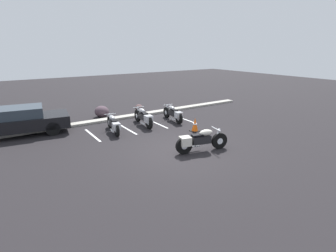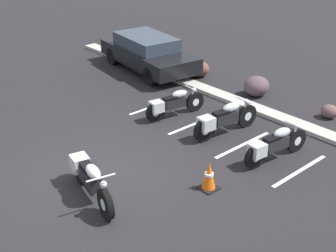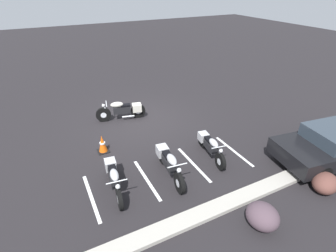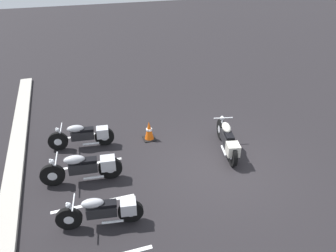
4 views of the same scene
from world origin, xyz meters
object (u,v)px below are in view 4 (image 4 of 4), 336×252
motorcycle_cream_featured (228,140)px  parked_bike_1 (86,167)px  traffic_cone (149,131)px  parked_bike_2 (84,135)px  parked_bike_0 (104,211)px

motorcycle_cream_featured → parked_bike_1: 4.32m
traffic_cone → parked_bike_2: bearing=84.9°
parked_bike_1 → parked_bike_2: bearing=-88.4°
motorcycle_cream_featured → parked_bike_0: (-1.84, 4.08, -0.04)m
motorcycle_cream_featured → traffic_cone: (1.51, 2.11, -0.14)m
parked_bike_1 → traffic_cone: (1.58, -2.21, -0.14)m
parked_bike_1 → parked_bike_2: 1.78m
parked_bike_0 → parked_bike_1: size_ratio=0.91×
motorcycle_cream_featured → parked_bike_2: bearing=80.8°
motorcycle_cream_featured → parked_bike_2: (1.70, 4.18, -0.03)m
motorcycle_cream_featured → parked_bike_1: bearing=103.9°
motorcycle_cream_featured → parked_bike_1: size_ratio=0.99×
traffic_cone → motorcycle_cream_featured: bearing=-125.6°
motorcycle_cream_featured → parked_bike_0: motorcycle_cream_featured is taller
parked_bike_1 → traffic_cone: bearing=-138.3°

